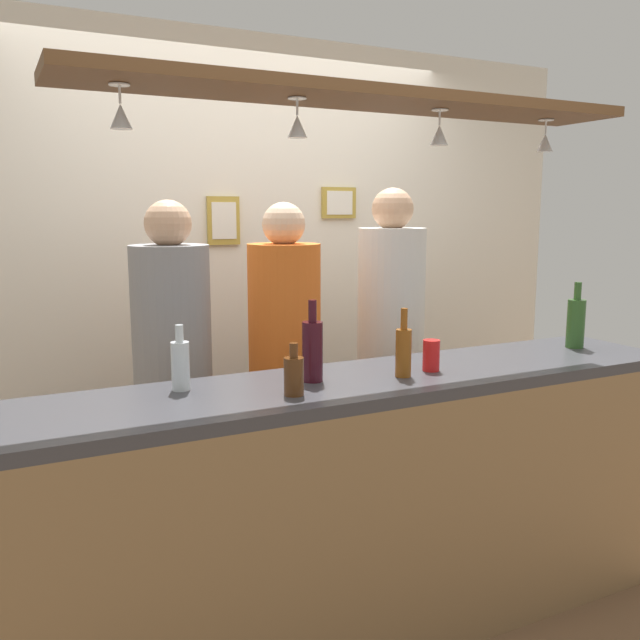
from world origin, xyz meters
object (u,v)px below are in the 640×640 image
Objects in this scene: person_right_white_patterned_shirt at (391,327)px; bottle_soda_clear at (180,364)px; picture_frame_upper_small at (339,203)px; person_middle_orange_shirt at (285,346)px; drink_can at (431,355)px; bottle_wine_dark_red at (313,350)px; bottle_beer_brown_stubby at (294,375)px; picture_frame_crest at (224,221)px; bottle_beer_amber_tall at (403,350)px; person_left_grey_shirt at (173,356)px; bottle_champagne_green at (576,322)px.

bottle_soda_clear is at bearing -154.18° from person_right_white_patterned_shirt.
bottle_soda_clear is 1.05× the size of picture_frame_upper_small.
person_middle_orange_shirt reaches higher than drink_can.
bottle_wine_dark_red is 0.47m from bottle_soda_clear.
person_middle_orange_shirt is 9.40× the size of bottle_beer_brown_stubby.
picture_frame_crest is at bearing 84.66° from bottle_wine_dark_red.
bottle_beer_amber_tall is 1.00× the size of picture_frame_crest.
bottle_wine_dark_red is (0.34, -0.70, 0.13)m from person_left_grey_shirt.
drink_can is at bearing -7.19° from bottle_wine_dark_red.
bottle_soda_clear is at bearing -135.60° from picture_frame_upper_small.
person_left_grey_shirt is 1.52m from picture_frame_upper_small.
drink_can is (0.82, -0.76, 0.07)m from person_left_grey_shirt.
bottle_champagne_green is 1.54m from picture_frame_upper_small.
bottle_wine_dark_red reaches higher than drink_can.
person_right_white_patterned_shirt is at bearing 60.44° from bottle_beer_amber_tall.
bottle_beer_amber_tall is at bearing -174.02° from bottle_champagne_green.
bottle_champagne_green reaches higher than drink_can.
bottle_beer_amber_tall is at bearing -169.06° from drink_can.
bottle_champagne_green is 0.86m from drink_can.
bottle_champagne_green reaches higher than bottle_soda_clear.
person_left_grey_shirt reaches higher than person_middle_orange_shirt.
bottle_beer_brown_stubby is at bearing -76.45° from person_left_grey_shirt.
person_left_grey_shirt is 1.12m from drink_can.
picture_frame_crest reaches higher than drink_can.
bottle_soda_clear is at bearing 166.98° from bottle_beer_amber_tall.
drink_can is (0.29, -0.76, 0.08)m from person_middle_orange_shirt.
person_middle_orange_shirt is 0.73m from bottle_wine_dark_red.
person_right_white_patterned_shirt is at bearing 68.57° from drink_can.
bottle_beer_brown_stubby is (0.20, -0.84, 0.08)m from person_left_grey_shirt.
person_left_grey_shirt is 5.66× the size of bottle_champagne_green.
person_middle_orange_shirt is at bearing 149.27° from bottle_champagne_green.
bottle_wine_dark_red is at bearing -95.34° from picture_frame_crest.
bottle_wine_dark_red is 2.46× the size of drink_can.
bottle_wine_dark_red is at bearing -63.93° from person_left_grey_shirt.
bottle_soda_clear is 1.48m from picture_frame_crest.
drink_can is at bearing -174.90° from bottle_champagne_green.
person_left_grey_shirt is at bearing 103.55° from bottle_beer_brown_stubby.
picture_frame_crest is at bearing 65.13° from bottle_soda_clear.
person_left_grey_shirt is 0.79m from bottle_wine_dark_red.
bottle_beer_brown_stubby is 0.69× the size of picture_frame_crest.
bottle_wine_dark_red is 1.34m from bottle_champagne_green.
bottle_soda_clear is at bearing 177.47° from bottle_champagne_green.
person_right_white_patterned_shirt reaches higher than drink_can.
bottle_beer_brown_stubby reaches higher than drink_can.
bottle_beer_brown_stubby is at bearing -122.90° from picture_frame_upper_small.
picture_frame_upper_small is (0.71, 0.00, 0.10)m from picture_frame_crest.
drink_can is 1.59m from picture_frame_upper_small.
person_middle_orange_shirt is 0.81m from bottle_beer_amber_tall.
person_left_grey_shirt is at bearing 78.55° from bottle_soda_clear.
drink_can is (0.95, -0.16, -0.03)m from bottle_soda_clear.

